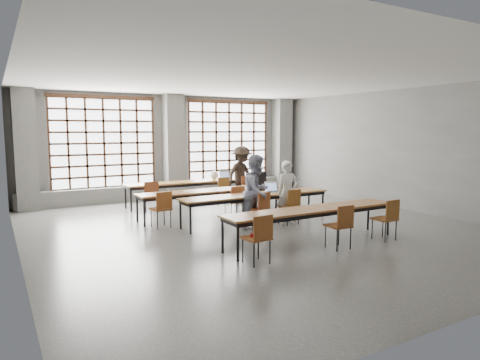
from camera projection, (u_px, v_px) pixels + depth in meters
The scene contains 39 objects.
floor at pixel (255, 228), 10.18m from camera, with size 11.00×11.00×0.00m, color #4C4C4A.
ceiling at pixel (256, 78), 9.77m from camera, with size 11.00×11.00×0.00m, color silver.
wall_back at pixel (170, 147), 14.70m from camera, with size 10.00×10.00×0.00m, color #595957.
wall_left at pixel (14, 162), 7.48m from camera, with size 11.00×11.00×0.00m, color #595957.
wall_right at pixel (401, 150), 12.47m from camera, with size 11.00×11.00×0.00m, color #595957.
column_left at pixel (25, 150), 12.21m from camera, with size 0.60×0.55×3.50m, color #5B5B58.
column_mid at pixel (173, 147), 14.46m from camera, with size 0.60×0.55×3.50m, color #5B5B58.
column_right at pixel (282, 145), 16.70m from camera, with size 0.60×0.55×3.50m, color #5B5B58.
window_left at pixel (104, 143), 13.49m from camera, with size 3.32×0.12×3.00m.
window_right at pixel (229, 141), 15.73m from camera, with size 3.32×0.12×3.00m.
sill_ledge at pixel (173, 190), 14.70m from camera, with size 9.80×0.35×0.50m, color #5B5B58.
desk_row_a at pixel (189, 183), 13.31m from camera, with size 4.00×0.70×0.73m.
desk_row_b at pixel (211, 192), 11.41m from camera, with size 4.00×0.70×0.73m.
desk_row_c at pixel (256, 196), 10.69m from camera, with size 4.00×0.70×0.73m.
desk_row_d at pixel (312, 211), 8.71m from camera, with size 4.00×0.70×0.73m.
chair_back_left at pixel (152, 193), 12.07m from camera, with size 0.53×0.53×0.88m.
chair_back_mid at pixel (222, 188), 13.18m from camera, with size 0.45×0.45×0.88m.
chair_back_right at pixel (244, 186), 13.58m from camera, with size 0.48×0.48×0.88m.
chair_mid_left at pixel (162, 206), 10.10m from camera, with size 0.47×0.47×0.88m.
chair_mid_centre at pixel (235, 199), 11.09m from camera, with size 0.42×0.43×0.88m.
chair_mid_right at pixel (280, 195), 11.80m from camera, with size 0.53×0.53×0.88m.
chair_front_left at pixel (260, 206), 10.02m from camera, with size 0.51×0.51×0.88m.
chair_front_right at pixel (291, 203), 10.46m from camera, with size 0.44×0.44×0.88m.
chair_near_left at pixel (259, 234), 7.34m from camera, with size 0.45×0.45×0.88m.
chair_near_mid at pixel (341, 222), 8.29m from camera, with size 0.43×0.44×0.88m.
chair_near_right at pixel (388, 216), 8.94m from camera, with size 0.44×0.44×0.88m.
student_male at pixel (288, 193), 10.54m from camera, with size 0.57×0.37×1.56m, color silver.
student_female at pixel (257, 192), 10.08m from camera, with size 0.85×0.66×1.74m, color #1A1F4F.
student_back at pixel (242, 175), 13.65m from camera, with size 1.16×0.67×1.80m, color black.
laptop_front at pixel (272, 189), 11.04m from camera, with size 0.40×0.35×0.26m.
laptop_back at pixel (226, 177), 14.06m from camera, with size 0.36×0.31×0.26m.
mouse at pixel (288, 190), 11.13m from camera, with size 0.10×0.06×0.04m, color white.
green_box at pixel (253, 192), 10.72m from camera, with size 0.25×0.09×0.09m, color #2E8D3A.
phone at pixel (265, 193), 10.68m from camera, with size 0.13×0.06×0.01m, color black.
paper_sheet_a at pixel (189, 191), 11.15m from camera, with size 0.30×0.21×0.00m, color silver.
paper_sheet_c at pixel (214, 189), 11.46m from camera, with size 0.30×0.21×0.00m, color white.
backpack at pixel (260, 179), 12.22m from camera, with size 0.32×0.20×0.40m, color black.
plastic_bag at pixel (214, 175), 13.77m from camera, with size 0.26×0.21×0.29m, color white.
red_pouch at pixel (256, 235), 7.41m from camera, with size 0.20×0.08×0.06m, color #B51619.
Camera 1 is at (-5.32, -8.44, 2.31)m, focal length 32.00 mm.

